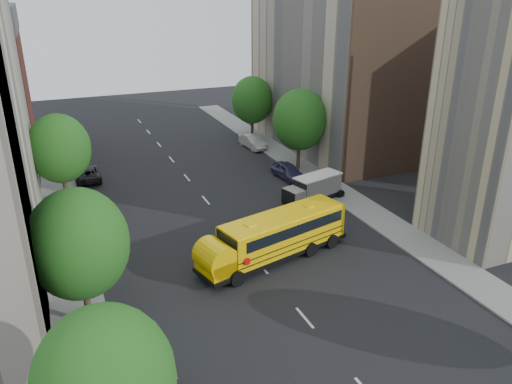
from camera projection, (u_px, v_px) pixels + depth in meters
ground at (250, 253)px, 34.44m from camera, size 120.00×120.00×0.00m
sidewalk_left at (69, 251)px, 34.52m from camera, size 3.00×80.00×0.12m
sidewalk_right at (351, 200)px, 42.84m from camera, size 3.00×80.00×0.12m
lane_markings at (206, 200)px, 42.96m from camera, size 0.15×64.00×0.01m
building_right_far at (332, 66)px, 54.58m from camera, size 10.00×22.00×18.00m
building_right_sidewall at (395, 83)px, 45.21m from camera, size 10.10×0.30×18.00m
street_tree_0 at (105, 382)px, 16.78m from camera, size 4.80×4.80×7.41m
street_tree_1 at (78, 244)px, 25.18m from camera, size 5.12×5.12×7.90m
street_tree_2 at (59, 149)px, 40.56m from camera, size 4.99×4.99×7.71m
street_tree_4 at (299, 120)px, 48.42m from camera, size 5.25×5.25×8.10m
street_tree_5 at (252, 100)px, 58.79m from camera, size 4.86×4.86×7.51m
school_bus at (273, 236)px, 32.98m from camera, size 11.46×5.16×3.16m
safari_truck at (314, 188)px, 42.34m from camera, size 5.60×3.16×2.27m
parked_car_1 at (90, 216)px, 38.20m from camera, size 2.00×4.67×1.50m
parked_car_2 at (88, 173)px, 47.33m from camera, size 2.20×4.74×1.32m
parked_car_4 at (288, 171)px, 47.59m from camera, size 2.20×4.56×1.50m
parked_car_5 at (253, 142)px, 56.78m from camera, size 1.90×4.55×1.46m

